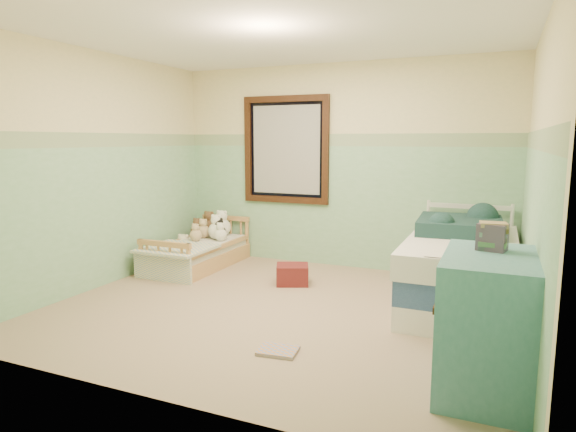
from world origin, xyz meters
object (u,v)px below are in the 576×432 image
at_px(plush_floor_tan, 156,262).
at_px(red_pillow, 292,274).
at_px(dresser, 487,323).
at_px(plush_floor_cream, 184,252).
at_px(floor_book, 278,351).
at_px(twin_bed_frame, 459,294).
at_px(toddler_bed_frame, 199,259).

distance_m(plush_floor_tan, red_pillow, 1.75).
height_order(dresser, red_pillow, dresser).
height_order(plush_floor_cream, floor_book, plush_floor_cream).
distance_m(twin_bed_frame, red_pillow, 1.75).
bearing_deg(dresser, plush_floor_cream, 151.02).
xyz_separation_m(toddler_bed_frame, dresser, (3.41, -1.91, 0.35)).
bearing_deg(floor_book, plush_floor_tan, 139.63).
distance_m(dresser, floor_book, 1.49).
relative_size(plush_floor_cream, plush_floor_tan, 1.11).
bearing_deg(plush_floor_tan, toddler_bed_frame, 46.99).
distance_m(plush_floor_cream, red_pillow, 1.77).
xyz_separation_m(toddler_bed_frame, plush_floor_cream, (-0.34, 0.16, 0.03)).
bearing_deg(twin_bed_frame, floor_book, -125.03).
relative_size(plush_floor_tan, red_pillow, 0.63).
bearing_deg(red_pillow, floor_book, -70.73).
bearing_deg(toddler_bed_frame, plush_floor_tan, -133.01).
relative_size(toddler_bed_frame, plush_floor_tan, 6.58).
xyz_separation_m(toddler_bed_frame, floor_book, (1.98, -1.94, -0.08)).
xyz_separation_m(toddler_bed_frame, twin_bed_frame, (3.14, -0.28, 0.02)).
distance_m(plush_floor_cream, floor_book, 3.13).
bearing_deg(plush_floor_cream, twin_bed_frame, -7.25).
relative_size(toddler_bed_frame, red_pillow, 4.14).
bearing_deg(plush_floor_tan, plush_floor_cream, 87.28).
bearing_deg(dresser, floor_book, -178.90).
xyz_separation_m(plush_floor_cream, plush_floor_tan, (-0.03, -0.55, -0.01)).
xyz_separation_m(toddler_bed_frame, red_pillow, (1.39, -0.25, 0.02)).
xyz_separation_m(twin_bed_frame, red_pillow, (-1.75, 0.03, -0.00)).
relative_size(dresser, red_pillow, 2.53).
height_order(toddler_bed_frame, floor_book, toddler_bed_frame).
bearing_deg(floor_book, plush_floor_cream, 130.97).
bearing_deg(red_pillow, plush_floor_tan, -175.50).
bearing_deg(plush_floor_cream, floor_book, -42.24).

